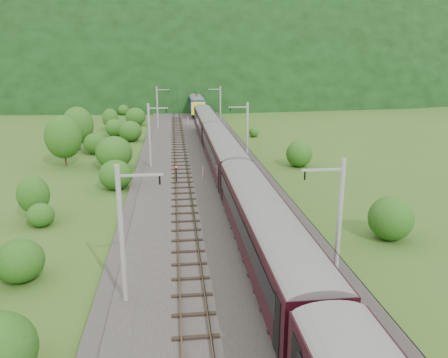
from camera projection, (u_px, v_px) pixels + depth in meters
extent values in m
plane|color=#2C561A|center=(233.00, 298.00, 25.79)|extent=(600.00, 600.00, 0.00)
cube|color=#38332D|center=(216.00, 231.00, 35.32)|extent=(14.00, 220.00, 0.30)
cube|color=brown|center=(177.00, 229.00, 34.88)|extent=(0.08, 220.00, 0.15)
cube|color=brown|center=(195.00, 228.00, 35.03)|extent=(0.08, 220.00, 0.15)
cube|color=black|center=(186.00, 230.00, 34.99)|extent=(2.40, 220.00, 0.12)
cube|color=brown|center=(237.00, 226.00, 35.41)|extent=(0.08, 220.00, 0.15)
cube|color=brown|center=(254.00, 226.00, 35.57)|extent=(0.08, 220.00, 0.15)
cube|color=black|center=(245.00, 228.00, 35.53)|extent=(2.40, 220.00, 0.12)
cylinder|color=gray|center=(122.00, 235.00, 23.94)|extent=(0.28, 0.28, 8.00)
cube|color=gray|center=(140.00, 175.00, 23.16)|extent=(2.40, 0.12, 0.12)
cylinder|color=black|center=(160.00, 180.00, 23.35)|extent=(0.10, 0.10, 0.50)
cylinder|color=gray|center=(149.00, 136.00, 54.56)|extent=(0.28, 0.28, 8.00)
cube|color=gray|center=(158.00, 108.00, 53.78)|extent=(2.40, 0.12, 0.12)
cylinder|color=black|center=(166.00, 110.00, 53.97)|extent=(0.10, 0.10, 0.50)
cylinder|color=gray|center=(157.00, 107.00, 85.17)|extent=(0.28, 0.28, 8.00)
cube|color=gray|center=(163.00, 90.00, 84.39)|extent=(2.40, 0.12, 0.12)
cylinder|color=black|center=(168.00, 91.00, 84.58)|extent=(0.10, 0.10, 0.50)
cylinder|color=gray|center=(161.00, 94.00, 115.79)|extent=(0.28, 0.28, 8.00)
cube|color=gray|center=(165.00, 81.00, 115.01)|extent=(2.40, 0.12, 0.12)
cylinder|color=black|center=(169.00, 82.00, 115.20)|extent=(0.10, 0.10, 0.50)
cylinder|color=gray|center=(163.00, 87.00, 146.40)|extent=(0.28, 0.28, 8.00)
cube|color=gray|center=(166.00, 76.00, 145.62)|extent=(2.40, 0.12, 0.12)
cylinder|color=black|center=(170.00, 77.00, 145.81)|extent=(0.10, 0.10, 0.50)
cylinder|color=gray|center=(339.00, 226.00, 25.32)|extent=(0.28, 0.28, 8.00)
cube|color=gray|center=(323.00, 170.00, 24.27)|extent=(2.40, 0.12, 0.12)
cylinder|color=black|center=(305.00, 175.00, 24.24)|extent=(0.10, 0.10, 0.50)
cylinder|color=gray|center=(247.00, 134.00, 55.94)|extent=(0.28, 0.28, 8.00)
cube|color=gray|center=(238.00, 107.00, 54.89)|extent=(2.40, 0.12, 0.12)
cylinder|color=black|center=(230.00, 110.00, 54.86)|extent=(0.10, 0.10, 0.50)
cylinder|color=gray|center=(220.00, 107.00, 86.55)|extent=(0.28, 0.28, 8.00)
cube|color=gray|center=(214.00, 89.00, 85.50)|extent=(2.40, 0.12, 0.12)
cylinder|color=black|center=(209.00, 91.00, 85.47)|extent=(0.10, 0.10, 0.50)
cylinder|color=gray|center=(208.00, 94.00, 117.17)|extent=(0.28, 0.28, 8.00)
cube|color=gray|center=(203.00, 81.00, 116.12)|extent=(2.40, 0.12, 0.12)
cylinder|color=black|center=(199.00, 82.00, 116.09)|extent=(0.10, 0.10, 0.50)
cylinder|color=gray|center=(200.00, 86.00, 147.78)|extent=(0.28, 0.28, 8.00)
cube|color=gray|center=(196.00, 76.00, 146.73)|extent=(2.40, 0.12, 0.12)
cylinder|color=black|center=(193.00, 77.00, 146.70)|extent=(0.10, 0.10, 0.50)
cylinder|color=black|center=(184.00, 148.00, 33.18)|extent=(0.03, 198.00, 0.03)
cylinder|color=black|center=(247.00, 146.00, 33.71)|extent=(0.03, 198.00, 0.03)
ellipsoid|color=black|center=(177.00, 80.00, 274.53)|extent=(504.00, 360.00, 244.00)
ellipsoid|color=black|center=(1.00, 78.00, 299.44)|extent=(336.00, 280.00, 132.00)
cube|color=black|center=(263.00, 227.00, 28.36)|extent=(3.04, 23.05, 3.14)
cylinder|color=slate|center=(263.00, 207.00, 27.98)|extent=(3.04, 22.94, 3.04)
cube|color=black|center=(240.00, 223.00, 28.08)|extent=(0.05, 20.29, 1.21)
cube|color=black|center=(286.00, 221.00, 28.43)|extent=(0.05, 20.29, 1.21)
cube|color=black|center=(295.00, 328.00, 21.19)|extent=(2.31, 3.35, 0.94)
cube|color=black|center=(243.00, 214.00, 36.63)|extent=(2.31, 3.35, 0.94)
cube|color=black|center=(222.00, 152.00, 50.96)|extent=(3.04, 23.05, 3.14)
cylinder|color=slate|center=(222.00, 140.00, 50.58)|extent=(3.04, 22.94, 3.04)
cube|color=black|center=(209.00, 149.00, 50.69)|extent=(0.05, 20.29, 1.21)
cube|color=black|center=(235.00, 148.00, 51.03)|extent=(0.05, 20.29, 1.21)
cube|color=black|center=(231.00, 188.00, 43.79)|extent=(2.31, 3.35, 0.94)
cube|color=black|center=(216.00, 154.00, 59.23)|extent=(2.31, 3.35, 0.94)
cube|color=black|center=(207.00, 123.00, 73.57)|extent=(3.04, 23.05, 3.14)
cylinder|color=slate|center=(207.00, 114.00, 73.19)|extent=(3.04, 22.94, 3.04)
cube|color=black|center=(197.00, 121.00, 73.30)|extent=(0.05, 20.29, 1.21)
cube|color=black|center=(216.00, 120.00, 73.64)|extent=(0.05, 20.29, 1.21)
cube|color=black|center=(211.00, 144.00, 66.40)|extent=(2.31, 3.35, 0.94)
cube|color=black|center=(203.00, 128.00, 81.84)|extent=(2.31, 3.35, 0.94)
cube|color=navy|center=(196.00, 103.00, 105.20)|extent=(3.04, 18.86, 3.14)
cylinder|color=slate|center=(196.00, 97.00, 104.82)|extent=(3.04, 18.77, 3.04)
cube|color=black|center=(190.00, 102.00, 104.93)|extent=(0.05, 16.60, 1.21)
cube|color=black|center=(202.00, 101.00, 105.27)|extent=(0.05, 16.60, 1.21)
cube|color=black|center=(198.00, 115.00, 99.44)|extent=(2.31, 3.35, 0.94)
cube|color=black|center=(195.00, 109.00, 112.07)|extent=(2.31, 3.35, 0.94)
cube|color=yellow|center=(194.00, 100.00, 114.09)|extent=(3.10, 0.50, 2.83)
cube|color=yellow|center=(198.00, 108.00, 96.43)|extent=(3.10, 0.50, 2.83)
cube|color=black|center=(195.00, 93.00, 107.49)|extent=(0.08, 1.60, 0.94)
cylinder|color=red|center=(188.00, 121.00, 90.00)|extent=(0.17, 0.17, 1.60)
cylinder|color=red|center=(203.00, 172.00, 50.16)|extent=(0.15, 0.15, 1.43)
cylinder|color=black|center=(176.00, 175.00, 48.27)|extent=(0.12, 0.12, 1.75)
sphere|color=red|center=(176.00, 167.00, 48.02)|extent=(0.21, 0.21, 0.21)
ellipsoid|color=#205516|center=(19.00, 261.00, 27.46)|extent=(3.07, 3.07, 2.76)
ellipsoid|color=#205516|center=(41.00, 215.00, 36.50)|extent=(2.25, 2.25, 2.02)
ellipsoid|color=#205516|center=(116.00, 175.00, 46.68)|extent=(3.56, 3.56, 3.21)
ellipsoid|color=#205516|center=(114.00, 153.00, 55.33)|extent=(4.63, 4.63, 4.17)
ellipsoid|color=#205516|center=(95.00, 144.00, 63.94)|extent=(3.45, 3.45, 3.10)
ellipsoid|color=#205516|center=(130.00, 131.00, 73.54)|extent=(3.87, 3.87, 3.48)
ellipsoid|color=#205516|center=(115.00, 128.00, 78.23)|extent=(3.49, 3.49, 3.14)
ellipsoid|color=#205516|center=(136.00, 117.00, 90.60)|extent=(4.13, 4.13, 3.72)
ellipsoid|color=#205516|center=(136.00, 116.00, 97.09)|extent=(2.75, 2.75, 2.47)
ellipsoid|color=#205516|center=(124.00, 110.00, 107.26)|extent=(2.86, 2.86, 2.57)
ellipsoid|color=#205516|center=(142.00, 105.00, 115.89)|extent=(3.37, 3.37, 3.03)
cylinder|color=black|center=(35.00, 208.00, 38.02)|extent=(0.24, 0.24, 2.14)
ellipsoid|color=#205516|center=(33.00, 195.00, 37.70)|extent=(2.75, 2.75, 3.30)
cylinder|color=black|center=(65.00, 153.00, 56.54)|extent=(0.24, 0.24, 3.62)
ellipsoid|color=#205516|center=(63.00, 137.00, 55.98)|extent=(4.65, 4.65, 5.58)
cylinder|color=black|center=(79.00, 139.00, 66.18)|extent=(0.24, 0.24, 3.61)
ellipsoid|color=#205516|center=(78.00, 125.00, 65.62)|extent=(4.65, 4.65, 5.58)
cylinder|color=black|center=(111.00, 125.00, 83.61)|extent=(0.24, 0.24, 2.37)
ellipsoid|color=#205516|center=(110.00, 118.00, 83.25)|extent=(3.05, 3.05, 3.66)
ellipsoid|color=#205516|center=(391.00, 220.00, 33.77)|extent=(3.45, 3.45, 3.11)
ellipsoid|color=#205516|center=(299.00, 155.00, 56.45)|extent=(3.41, 3.41, 3.07)
ellipsoid|color=#205516|center=(254.00, 133.00, 77.83)|extent=(1.78, 1.78, 1.60)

